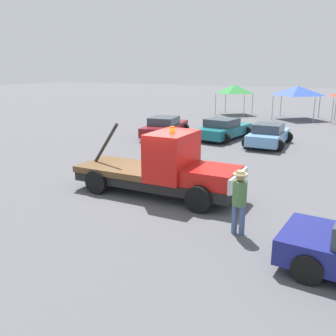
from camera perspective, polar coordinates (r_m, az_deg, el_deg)
The scene contains 8 objects.
ground_plane at distance 13.80m, azimuth -1.84°, elevation -3.96°, with size 160.00×160.00×0.00m, color #545459.
tow_truck at distance 13.33m, azimuth -0.42°, elevation -0.22°, with size 6.16×2.22×2.55m.
person_near_truck at distance 10.40m, azimuth 10.83°, elevation -4.40°, with size 0.41×0.41×1.83m.
parked_car_maroon at distance 25.16m, azimuth -0.49°, elevation 6.29°, with size 2.98×5.13×1.34m.
parked_car_teal at distance 24.55m, azimuth 8.37°, elevation 5.91°, with size 2.93×4.77×1.34m.
parked_car_skyblue at distance 22.89m, azimuth 15.06°, elevation 4.88°, with size 2.42×4.25×1.34m.
canopy_tent_green at distance 37.74m, azimuth 10.17°, elevation 11.76°, with size 2.90×2.90×2.86m.
canopy_tent_blue at distance 35.63m, azimuth 19.18°, elevation 11.08°, with size 3.51×3.51×2.93m.
Camera 1 is at (6.53, -11.29, 4.50)m, focal length 40.00 mm.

